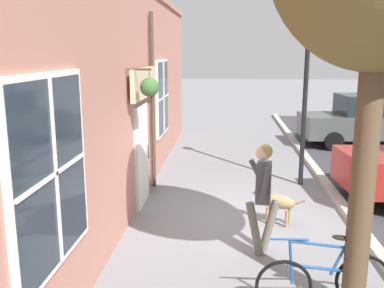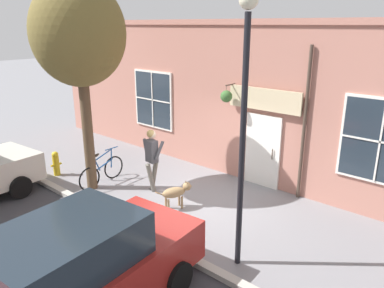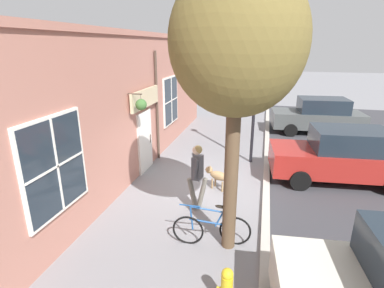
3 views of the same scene
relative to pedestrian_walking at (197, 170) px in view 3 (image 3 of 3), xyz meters
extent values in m
plane|color=gray|center=(-0.17, 1.36, -1.09)|extent=(90.00, 90.00, 0.00)
cube|color=#B2ADA3|center=(1.83, 1.36, -1.03)|extent=(0.20, 28.00, 0.12)
cube|color=#B27566|center=(-2.52, 1.36, 1.15)|extent=(0.30, 18.00, 4.48)
cube|color=#B27566|center=(-2.52, 1.36, 3.47)|extent=(0.42, 18.00, 0.16)
cube|color=white|center=(-2.35, 2.11, -0.04)|extent=(0.10, 1.10, 2.10)
cube|color=#232D38|center=(-2.32, 2.11, -0.09)|extent=(0.03, 0.90, 1.90)
cylinder|color=#47382D|center=(-2.26, 2.46, -0.04)|extent=(0.03, 0.03, 0.30)
cube|color=beige|center=(-2.25, 2.11, 1.46)|extent=(0.08, 2.20, 0.60)
cylinder|color=#47382D|center=(-2.29, 3.30, 0.93)|extent=(0.09, 0.09, 4.03)
cylinder|color=#47382D|center=(-2.13, 1.06, 1.77)|extent=(0.44, 0.04, 0.04)
cylinder|color=#47382D|center=(-1.95, 1.06, 1.59)|extent=(0.01, 0.01, 0.34)
cone|color=#2D2823|center=(-1.95, 1.06, 1.37)|extent=(0.32, 0.32, 0.18)
sphere|color=#3D6B33|center=(-1.95, 1.06, 1.46)|extent=(0.34, 0.34, 0.34)
cube|color=white|center=(-2.35, -2.39, 0.86)|extent=(0.08, 1.82, 2.02)
cube|color=#232D38|center=(-2.32, -2.39, 0.86)|extent=(0.03, 1.70, 1.90)
cube|color=white|center=(-2.30, -2.39, 0.86)|extent=(0.04, 0.04, 1.90)
cube|color=white|center=(-2.30, -2.39, 0.86)|extent=(0.04, 1.70, 0.04)
cube|color=white|center=(-2.35, 5.13, 0.86)|extent=(0.08, 1.82, 2.02)
cube|color=#232D38|center=(-2.32, 5.13, 0.86)|extent=(0.03, 1.70, 1.90)
cube|color=white|center=(-2.30, 5.13, 0.86)|extent=(0.04, 0.04, 1.90)
cube|color=white|center=(-2.30, 5.13, 0.86)|extent=(0.04, 1.70, 0.04)
cylinder|color=#6B665B|center=(-0.12, -0.06, -0.66)|extent=(0.32, 0.18, 0.87)
cylinder|color=#6B665B|center=(0.12, 0.06, -0.66)|extent=(0.32, 0.18, 0.87)
cube|color=#4C4C51|center=(0.00, 0.00, 0.09)|extent=(0.27, 0.37, 0.63)
sphere|color=beige|center=(-0.02, 0.00, 0.56)|extent=(0.24, 0.24, 0.24)
sphere|color=tan|center=(0.01, 0.00, 0.58)|extent=(0.22, 0.22, 0.22)
cylinder|color=#4C4C51|center=(0.01, -0.23, 0.12)|extent=(0.17, 0.11, 0.57)
cylinder|color=#4C4C51|center=(-0.06, 0.24, 0.14)|extent=(0.34, 0.13, 0.52)
ellipsoid|color=#997A51|center=(0.41, 1.21, -0.65)|extent=(0.68, 0.52, 0.26)
cylinder|color=#997A51|center=(0.20, 1.20, -0.93)|extent=(0.06, 0.06, 0.32)
cylinder|color=#997A51|center=(0.27, 1.37, -0.93)|extent=(0.06, 0.06, 0.32)
cylinder|color=#997A51|center=(0.54, 1.06, -0.93)|extent=(0.06, 0.06, 0.32)
cylinder|color=#997A51|center=(0.61, 1.22, -0.93)|extent=(0.06, 0.06, 0.32)
sphere|color=#997A51|center=(0.07, 1.36, -0.54)|extent=(0.22, 0.22, 0.22)
cone|color=#997A51|center=(-0.03, 1.40, -0.56)|extent=(0.13, 0.12, 0.09)
cone|color=#997A51|center=(0.06, 1.31, -0.44)|extent=(0.06, 0.06, 0.07)
cone|color=#997A51|center=(0.10, 1.40, -0.44)|extent=(0.06, 0.06, 0.07)
cylinder|color=#997A51|center=(0.76, 1.06, -0.60)|extent=(0.21, 0.12, 0.14)
cylinder|color=brown|center=(1.03, -1.45, 0.62)|extent=(0.29, 0.29, 3.42)
ellipsoid|color=brown|center=(1.03, -1.45, 3.20)|extent=(2.48, 2.23, 2.73)
sphere|color=brown|center=(0.94, -1.10, 2.77)|extent=(1.38, 1.38, 1.38)
torus|color=black|center=(0.15, -1.58, -0.76)|extent=(0.71, 0.07, 0.70)
torus|color=black|center=(1.16, -1.36, -0.76)|extent=(0.71, 0.07, 0.70)
cylinder|color=#1E4C8C|center=(0.66, -1.47, -0.56)|extent=(0.97, 0.25, 0.22)
cylinder|color=#1E4C8C|center=(0.83, -1.43, -0.42)|extent=(0.24, 0.09, 0.47)
cylinder|color=#1E4C8C|center=(0.61, -1.48, -0.24)|extent=(0.81, 0.21, 0.19)
cylinder|color=#1E4C8C|center=(0.22, -1.56, -0.44)|extent=(0.10, 0.05, 0.58)
cylinder|color=#1E4C8C|center=(0.19, -1.57, -0.14)|extent=(0.46, 0.04, 0.03)
ellipsoid|color=black|center=(0.83, -1.43, -0.16)|extent=(0.26, 0.15, 0.10)
cylinder|color=black|center=(2.69, -2.33, -0.78)|extent=(0.63, 0.23, 0.62)
cube|color=maroon|center=(4.07, 2.72, -0.40)|extent=(4.44, 2.13, 0.76)
cube|color=#1E2833|center=(4.28, 2.74, 0.32)|extent=(2.36, 1.74, 0.68)
cylinder|color=black|center=(2.82, 1.73, -0.78)|extent=(0.63, 0.23, 0.62)
cylinder|color=black|center=(2.66, 3.48, -0.78)|extent=(0.63, 0.23, 0.62)
cylinder|color=black|center=(5.32, 3.71, -0.78)|extent=(0.63, 0.23, 0.62)
cube|color=#474C4C|center=(4.17, 8.53, -0.40)|extent=(4.44, 2.13, 0.76)
cube|color=#1E2833|center=(4.38, 8.55, 0.32)|extent=(2.36, 1.74, 0.68)
cylinder|color=black|center=(2.92, 7.54, -0.78)|extent=(0.63, 0.23, 0.62)
cylinder|color=black|center=(2.77, 9.29, -0.78)|extent=(0.63, 0.23, 0.62)
cylinder|color=black|center=(5.57, 7.77, -0.78)|extent=(0.63, 0.23, 0.62)
cylinder|color=black|center=(5.42, 9.52, -0.78)|extent=(0.63, 0.23, 0.62)
cylinder|color=black|center=(1.23, 3.74, 1.26)|extent=(0.11, 0.11, 4.69)
sphere|color=beige|center=(1.23, 3.74, 3.79)|extent=(0.32, 0.32, 0.32)
sphere|color=gold|center=(1.20, -3.08, -0.42)|extent=(0.20, 0.20, 0.20)
camera|label=1|loc=(-0.59, -6.42, 2.06)|focal=40.00mm
camera|label=2|loc=(6.60, 7.23, 3.41)|focal=35.00mm
camera|label=3|loc=(1.58, -7.07, 3.14)|focal=28.00mm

